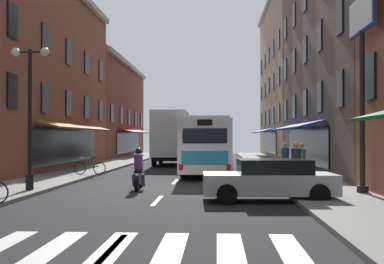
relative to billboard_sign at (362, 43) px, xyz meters
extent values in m
cube|color=black|center=(-7.05, 2.06, -5.42)|extent=(34.80, 80.00, 0.10)
cube|color=#DBCC4C|center=(-7.05, -7.94, -5.37)|extent=(0.14, 2.40, 0.01)
cube|color=#DBCC4C|center=(-7.05, -1.44, -5.37)|extent=(0.14, 2.40, 0.01)
cube|color=#DBCC4C|center=(-7.05, 5.06, -5.37)|extent=(0.14, 2.40, 0.01)
cube|color=#DBCC4C|center=(-7.05, 11.56, -5.37)|extent=(0.14, 2.40, 0.01)
cube|color=#DBCC4C|center=(-7.05, 18.06, -5.37)|extent=(0.14, 2.40, 0.01)
cube|color=#DBCC4C|center=(-7.05, 24.56, -5.37)|extent=(0.14, 2.40, 0.01)
cube|color=#DBCC4C|center=(-7.05, 31.06, -5.37)|extent=(0.14, 2.40, 0.01)
cube|color=#DBCC4C|center=(-7.05, 37.56, -5.37)|extent=(0.14, 2.40, 0.01)
cube|color=silver|center=(-8.15, -7.94, -5.37)|extent=(0.50, 2.80, 0.01)
cube|color=silver|center=(-7.05, -7.94, -5.37)|extent=(0.50, 2.80, 0.01)
cube|color=silver|center=(-5.95, -7.94, -5.37)|extent=(0.50, 2.80, 0.01)
cube|color=silver|center=(-4.85, -7.94, -5.37)|extent=(0.50, 2.80, 0.01)
cube|color=silver|center=(-3.75, -7.94, -5.37)|extent=(0.50, 2.80, 0.01)
cube|color=gray|center=(-12.95, 2.06, -5.30)|extent=(3.00, 80.00, 0.14)
cube|color=gray|center=(-1.15, 2.06, -5.30)|extent=(3.00, 80.00, 0.14)
cube|color=brown|center=(-18.45, 12.06, 0.70)|extent=(8.00, 19.90, 12.15)
cube|color=black|center=(-14.41, 12.06, -3.82)|extent=(0.10, 12.00, 2.10)
cube|color=brown|center=(-13.70, 12.06, -2.62)|extent=(1.38, 11.20, 0.44)
cube|color=black|center=(-14.41, 4.06, -1.17)|extent=(0.10, 1.00, 1.60)
cube|color=black|center=(-14.41, 8.06, -1.17)|extent=(0.10, 1.00, 1.60)
cube|color=black|center=(-14.41, 12.06, -1.17)|extent=(0.10, 1.00, 1.60)
cube|color=black|center=(-14.41, 16.06, -1.17)|extent=(0.10, 1.00, 1.60)
cube|color=black|center=(-14.41, 20.06, -1.17)|extent=(0.10, 1.00, 1.60)
cube|color=black|center=(-14.41, 4.06, 2.03)|extent=(0.10, 1.00, 1.60)
cube|color=black|center=(-14.41, 8.06, 2.03)|extent=(0.10, 1.00, 1.60)
cube|color=black|center=(-14.41, 12.06, 2.03)|extent=(0.10, 1.00, 1.60)
cube|color=black|center=(-14.41, 16.06, 2.03)|extent=(0.10, 1.00, 1.60)
cube|color=black|center=(-14.41, 20.06, 2.03)|extent=(0.10, 1.00, 1.60)
cube|color=brown|center=(-18.45, 32.06, -0.36)|extent=(8.00, 19.90, 10.01)
cube|color=#B2AD9E|center=(-14.35, 32.06, 4.29)|extent=(0.44, 19.40, 0.40)
cube|color=black|center=(-14.41, 32.06, -3.82)|extent=(0.10, 12.00, 2.10)
cube|color=maroon|center=(-13.70, 32.06, -2.62)|extent=(1.38, 11.20, 0.44)
cube|color=black|center=(-14.41, 24.06, -1.17)|extent=(0.10, 1.00, 1.60)
cube|color=black|center=(-14.41, 28.06, -1.17)|extent=(0.10, 1.00, 1.60)
cube|color=black|center=(-14.41, 32.06, -1.17)|extent=(0.10, 1.00, 1.60)
cube|color=black|center=(-14.41, 36.06, -1.17)|extent=(0.10, 1.00, 1.60)
cube|color=black|center=(-14.41, 40.06, -1.17)|extent=(0.10, 1.00, 1.60)
cube|color=black|center=(0.31, 0.06, -1.17)|extent=(0.10, 1.00, 1.60)
cube|color=brown|center=(4.35, 12.06, 3.01)|extent=(8.00, 19.90, 16.75)
cube|color=black|center=(0.31, 12.06, -3.82)|extent=(0.10, 12.00, 2.10)
cube|color=navy|center=(-0.40, 12.06, -2.62)|extent=(1.38, 11.20, 0.44)
cube|color=black|center=(0.31, 4.06, -1.17)|extent=(0.10, 1.00, 1.60)
cube|color=black|center=(0.31, 8.06, -1.17)|extent=(0.10, 1.00, 1.60)
cube|color=black|center=(0.31, 12.06, -1.17)|extent=(0.10, 1.00, 1.60)
cube|color=black|center=(0.31, 16.06, -1.17)|extent=(0.10, 1.00, 1.60)
cube|color=black|center=(0.31, 20.06, -1.17)|extent=(0.10, 1.00, 1.60)
cube|color=black|center=(0.31, 4.06, 2.03)|extent=(0.10, 1.00, 1.60)
cube|color=black|center=(0.31, 8.06, 2.03)|extent=(0.10, 1.00, 1.60)
cube|color=black|center=(0.31, 12.06, 2.03)|extent=(0.10, 1.00, 1.60)
cube|color=black|center=(0.31, 16.06, 2.03)|extent=(0.10, 1.00, 1.60)
cube|color=black|center=(0.31, 20.06, 2.03)|extent=(0.10, 1.00, 1.60)
cube|color=black|center=(0.31, 16.06, 5.23)|extent=(0.10, 1.00, 1.60)
cube|color=black|center=(0.31, 20.06, 5.23)|extent=(0.10, 1.00, 1.60)
cube|color=#9E8466|center=(4.35, 32.06, 2.84)|extent=(8.00, 19.90, 16.43)
cube|color=#B2AD9E|center=(0.25, 32.06, 10.71)|extent=(0.44, 19.40, 0.40)
cube|color=black|center=(0.31, 32.06, -3.82)|extent=(0.10, 12.00, 2.10)
cube|color=navy|center=(-0.40, 32.06, -2.62)|extent=(1.38, 11.20, 0.44)
cube|color=black|center=(0.31, 24.06, -1.17)|extent=(0.10, 1.00, 1.60)
cube|color=black|center=(0.31, 28.06, -1.17)|extent=(0.10, 1.00, 1.60)
cube|color=black|center=(0.31, 32.06, -1.17)|extent=(0.10, 1.00, 1.60)
cube|color=black|center=(0.31, 36.06, -1.17)|extent=(0.10, 1.00, 1.60)
cube|color=black|center=(0.31, 40.06, -1.17)|extent=(0.10, 1.00, 1.60)
cube|color=black|center=(0.31, 24.06, 2.03)|extent=(0.10, 1.00, 1.60)
cube|color=black|center=(0.31, 28.06, 2.03)|extent=(0.10, 1.00, 1.60)
cube|color=black|center=(0.31, 32.06, 2.03)|extent=(0.10, 1.00, 1.60)
cube|color=black|center=(0.31, 36.06, 2.03)|extent=(0.10, 1.00, 1.60)
cube|color=black|center=(0.31, 40.06, 2.03)|extent=(0.10, 1.00, 1.60)
cube|color=black|center=(0.31, 24.06, 5.23)|extent=(0.10, 1.00, 1.60)
cube|color=black|center=(0.31, 28.06, 5.23)|extent=(0.10, 1.00, 1.60)
cube|color=black|center=(0.31, 32.06, 5.23)|extent=(0.10, 1.00, 1.60)
cube|color=black|center=(0.31, 36.06, 5.23)|extent=(0.10, 1.00, 1.60)
cube|color=black|center=(0.31, 40.06, 5.23)|extent=(0.10, 1.00, 1.60)
cylinder|color=black|center=(0.00, 0.00, -2.39)|extent=(0.18, 0.18, 5.69)
cylinder|color=black|center=(0.00, 0.00, -5.11)|extent=(0.40, 0.40, 0.24)
cube|color=navy|center=(0.00, 0.00, 1.05)|extent=(0.10, 2.66, 1.36)
cube|color=silver|center=(-0.06, 0.00, 1.05)|extent=(0.04, 2.50, 1.20)
cube|color=silver|center=(0.06, 0.00, 1.05)|extent=(0.04, 2.50, 1.20)
cube|color=white|center=(-5.62, 10.61, -3.71)|extent=(2.62, 11.74, 2.62)
cube|color=silver|center=(-5.62, 10.61, -2.34)|extent=(2.42, 10.54, 0.16)
cube|color=black|center=(-5.62, 10.91, -3.53)|extent=(2.65, 9.34, 0.96)
cube|color=#193899|center=(-5.62, 10.61, -4.77)|extent=(2.65, 11.34, 0.36)
cube|color=black|center=(-5.58, 16.43, -3.53)|extent=(2.25, 0.13, 1.10)
cube|color=black|center=(-5.65, 4.79, -3.23)|extent=(2.05, 0.13, 0.70)
cube|color=teal|center=(-5.65, 4.78, -4.24)|extent=(2.15, 0.11, 0.64)
cube|color=black|center=(-5.65, 4.78, -2.62)|extent=(0.70, 0.10, 0.28)
cube|color=red|center=(-6.75, 4.78, -4.67)|extent=(0.20, 0.08, 0.28)
cube|color=red|center=(-4.56, 4.76, -4.67)|extent=(0.20, 0.08, 0.28)
cylinder|color=black|center=(-6.77, 14.48, -4.87)|extent=(0.31, 1.00, 1.00)
cylinder|color=black|center=(-4.42, 14.46, -4.87)|extent=(0.31, 1.00, 1.00)
cylinder|color=black|center=(-6.81, 7.26, -4.87)|extent=(0.31, 1.00, 1.00)
cylinder|color=black|center=(-4.46, 7.24, -4.87)|extent=(0.31, 1.00, 1.00)
cube|color=white|center=(-8.46, 20.41, -3.82)|extent=(2.31, 2.11, 2.40)
cube|color=black|center=(-8.46, 21.42, -2.97)|extent=(2.00, 0.11, 0.80)
cube|color=white|center=(-8.48, 17.07, -3.04)|extent=(2.43, 4.58, 3.27)
cube|color=navy|center=(-7.26, 17.07, -2.87)|extent=(0.08, 2.74, 0.90)
cube|color=black|center=(-8.48, 18.12, -4.82)|extent=(1.94, 6.28, 0.24)
cylinder|color=black|center=(-9.56, 20.22, -4.92)|extent=(0.29, 0.90, 0.90)
cylinder|color=black|center=(-7.36, 20.20, -4.92)|extent=(0.29, 0.90, 0.90)
cylinder|color=black|center=(-9.59, 16.40, -4.92)|extent=(0.29, 0.90, 0.90)
cylinder|color=black|center=(-7.39, 16.38, -4.92)|extent=(0.29, 0.90, 0.90)
cube|color=silver|center=(-3.42, -1.33, -4.80)|extent=(4.33, 1.97, 0.66)
cube|color=black|center=(-3.25, -1.33, -4.26)|extent=(2.37, 1.71, 0.49)
cube|color=red|center=(-1.28, -1.92, -4.58)|extent=(0.07, 0.20, 0.14)
cube|color=red|center=(-1.35, -0.53, -4.58)|extent=(0.07, 0.20, 0.14)
cylinder|color=black|center=(-4.79, -2.24, -5.05)|extent=(0.65, 0.25, 0.64)
cylinder|color=black|center=(-4.88, -0.58, -5.05)|extent=(0.65, 0.25, 0.64)
cylinder|color=black|center=(-1.95, -2.09, -5.05)|extent=(0.65, 0.25, 0.64)
cylinder|color=black|center=(-2.04, -0.43, -5.05)|extent=(0.65, 0.25, 0.64)
cube|color=black|center=(-8.73, 29.91, -4.80)|extent=(1.80, 4.44, 0.66)
cube|color=black|center=(-8.73, 29.73, -4.24)|extent=(1.63, 2.40, 0.53)
cube|color=red|center=(-9.45, 27.72, -4.58)|extent=(0.20, 0.06, 0.14)
cube|color=red|center=(-8.04, 27.71, -4.58)|extent=(0.20, 0.06, 0.14)
cylinder|color=black|center=(-9.56, 31.43, -5.05)|extent=(0.22, 0.64, 0.64)
cylinder|color=black|center=(-7.89, 31.42, -5.05)|extent=(0.22, 0.64, 0.64)
cylinder|color=black|center=(-9.58, 28.40, -5.05)|extent=(0.22, 0.64, 0.64)
cylinder|color=black|center=(-7.90, 28.39, -5.05)|extent=(0.22, 0.64, 0.64)
cylinder|color=black|center=(-8.23, 2.39, -5.06)|extent=(0.14, 0.62, 0.62)
cylinder|color=black|center=(-8.14, 0.94, -5.06)|extent=(0.16, 0.63, 0.62)
cylinder|color=#B2B2B7|center=(-8.22, 2.27, -4.76)|extent=(0.09, 0.33, 0.68)
ellipsoid|color=black|center=(-8.19, 1.84, -4.56)|extent=(0.35, 0.58, 0.28)
cube|color=black|center=(-8.17, 1.44, -4.63)|extent=(0.29, 0.57, 0.12)
cube|color=#B2B2B7|center=(-8.18, 1.66, -4.97)|extent=(0.26, 0.41, 0.30)
cylinder|color=#B2B2B7|center=(-8.21, 2.17, -4.35)|extent=(0.62, 0.08, 0.04)
cylinder|color=#66387F|center=(-8.18, 1.51, -4.24)|extent=(0.37, 0.48, 0.66)
sphere|color=black|center=(-8.18, 1.62, -3.84)|extent=(0.26, 0.26, 0.26)
cylinder|color=#66387F|center=(-8.36, 1.53, -4.97)|extent=(0.16, 0.37, 0.56)
cylinder|color=#66387F|center=(-8.00, 1.55, -4.97)|extent=(0.16, 0.37, 0.56)
torus|color=black|center=(-12.22, 7.20, -4.90)|extent=(0.67, 0.08, 0.66)
torus|color=black|center=(-11.17, 7.14, -4.90)|extent=(0.67, 0.08, 0.66)
cylinder|color=#1E7F3F|center=(-11.69, 7.17, -4.80)|extent=(1.00, 0.10, 0.04)
cylinder|color=#1E7F3F|center=(-11.51, 7.16, -4.62)|extent=(0.14, 0.04, 0.50)
cube|color=black|center=(-11.49, 7.16, -4.35)|extent=(0.21, 0.13, 0.06)
cylinder|color=#1E7F3F|center=(-12.14, 7.19, -4.35)|extent=(0.06, 0.48, 0.03)
cylinder|color=maroon|center=(-1.40, 8.70, -4.84)|extent=(0.28, 0.28, 0.78)
cylinder|color=navy|center=(-1.40, 8.70, -4.15)|extent=(0.36, 0.36, 0.60)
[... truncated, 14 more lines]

